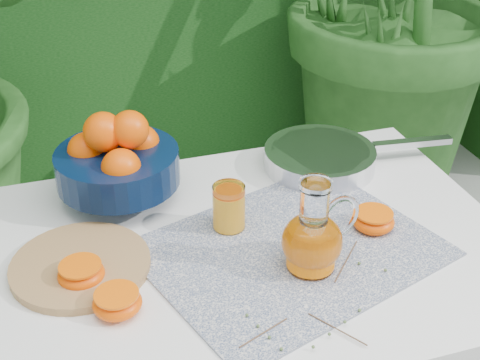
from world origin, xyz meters
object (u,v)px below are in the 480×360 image
object	(u,v)px
white_table	(243,280)
cutting_board	(81,265)
juice_pitcher	(313,238)
fruit_bowl	(117,159)
saute_pan	(321,157)

from	to	relation	value
white_table	cutting_board	size ratio (longest dim) A/B	4.09
white_table	juice_pitcher	distance (m)	0.20
fruit_bowl	juice_pitcher	xyz separation A→B (m)	(0.28, -0.33, -0.03)
cutting_board	saute_pan	bearing A→B (deg)	20.53
cutting_board	saute_pan	world-z (taller)	saute_pan
white_table	fruit_bowl	bearing A→B (deg)	128.94
fruit_bowl	juice_pitcher	bearing A→B (deg)	-49.54
white_table	saute_pan	world-z (taller)	saute_pan
juice_pitcher	saute_pan	distance (m)	0.36
fruit_bowl	saute_pan	xyz separation A→B (m)	(0.44, -0.01, -0.06)
saute_pan	fruit_bowl	bearing A→B (deg)	178.87
juice_pitcher	saute_pan	xyz separation A→B (m)	(0.16, 0.32, -0.04)
fruit_bowl	juice_pitcher	distance (m)	0.44
fruit_bowl	cutting_board	bearing A→B (deg)	-115.91
juice_pitcher	white_table	bearing A→B (deg)	133.84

